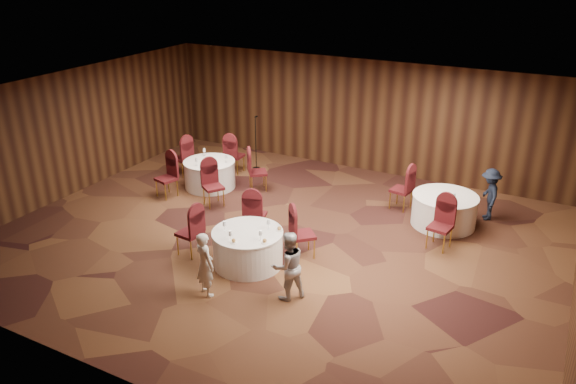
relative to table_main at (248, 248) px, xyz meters
The scene contains 15 objects.
ground 1.28m from the table_main, 91.27° to the left, with size 12.00×12.00×0.00m, color black.
room_shell 2.01m from the table_main, 91.27° to the left, with size 12.00×12.00×12.00m.
table_main is the anchor object (origin of this frame).
table_left 4.29m from the table_main, 135.40° to the left, with size 1.38×1.38×0.74m.
table_right 4.81m from the table_main, 49.78° to the left, with size 1.50×1.50×0.74m.
chairs_main 0.69m from the table_main, 118.66° to the left, with size 2.79×1.98×1.00m.
chairs_left 4.29m from the table_main, 134.88° to the left, with size 3.13×2.90×1.00m.
chairs_right 4.21m from the table_main, 51.62° to the left, with size 1.95×2.18×1.00m.
tabletop_main 0.52m from the table_main, 32.72° to the right, with size 1.08×1.02×0.22m.
tabletop_left 4.31m from the table_main, 135.38° to the left, with size 0.89×0.79×0.22m.
tabletop_right 4.78m from the table_main, 45.41° to the left, with size 0.08×0.08×0.22m.
mic_stand 5.46m from the table_main, 118.98° to the left, with size 0.24×0.24×1.60m.
woman_a 1.33m from the table_main, 95.28° to the right, with size 0.47×0.31×1.28m, color silver.
woman_b 1.49m from the table_main, 28.02° to the right, with size 0.65×0.51×1.34m, color #B6B6BB.
man_c 5.97m from the table_main, 48.54° to the left, with size 0.82×0.47×1.27m, color black.
Camera 1 is at (5.42, -9.71, 5.95)m, focal length 35.00 mm.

